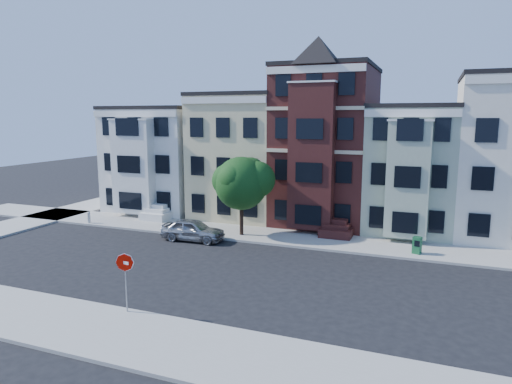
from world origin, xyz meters
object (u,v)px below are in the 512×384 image
at_px(street_tree, 241,187).
at_px(fire_hydrant, 89,218).
at_px(parked_car, 193,230).
at_px(stop_sign, 126,279).
at_px(newspaper_box, 417,245).

distance_m(street_tree, fire_hydrant, 13.01).
bearing_deg(parked_car, stop_sign, -166.88).
distance_m(street_tree, newspaper_box, 12.13).
bearing_deg(street_tree, parked_car, -141.34).
relative_size(newspaper_box, fire_hydrant, 1.47).
bearing_deg(stop_sign, fire_hydrant, 141.19).
xyz_separation_m(parked_car, newspaper_box, (14.48, 1.90, -0.08)).
xyz_separation_m(street_tree, fire_hydrant, (-12.60, -1.06, -3.07)).
xyz_separation_m(street_tree, stop_sign, (0.46, -13.66, -1.96)).
bearing_deg(street_tree, stop_sign, -88.08).
relative_size(street_tree, fire_hydrant, 9.58).
xyz_separation_m(parked_car, fire_hydrant, (-9.89, 1.10, -0.24)).
bearing_deg(fire_hydrant, newspaper_box, 1.87).
bearing_deg(fire_hydrant, stop_sign, -43.99).
xyz_separation_m(street_tree, newspaper_box, (11.77, -0.27, -2.90)).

